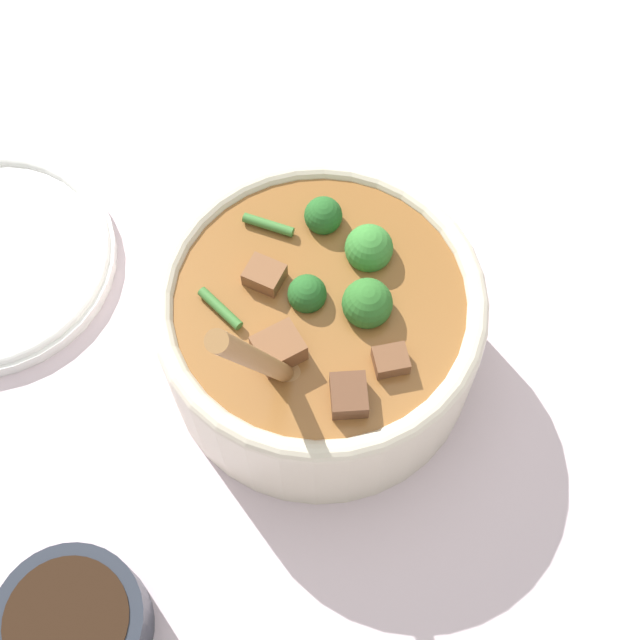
# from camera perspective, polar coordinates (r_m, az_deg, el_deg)

# --- Properties ---
(ground_plane) EXTENTS (4.00, 4.00, 0.00)m
(ground_plane) POSITION_cam_1_polar(r_m,az_deg,el_deg) (0.70, 0.00, -2.46)
(ground_plane) COLOR silver
(stew_bowl) EXTENTS (0.23, 0.24, 0.27)m
(stew_bowl) POSITION_cam_1_polar(r_m,az_deg,el_deg) (0.65, 0.01, -0.31)
(stew_bowl) COLOR beige
(stew_bowl) RESTS_ON ground_plane
(condiment_bowl) EXTENTS (0.10, 0.10, 0.05)m
(condiment_bowl) POSITION_cam_1_polar(r_m,az_deg,el_deg) (0.64, -15.52, -18.25)
(condiment_bowl) COLOR #232833
(condiment_bowl) RESTS_ON ground_plane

